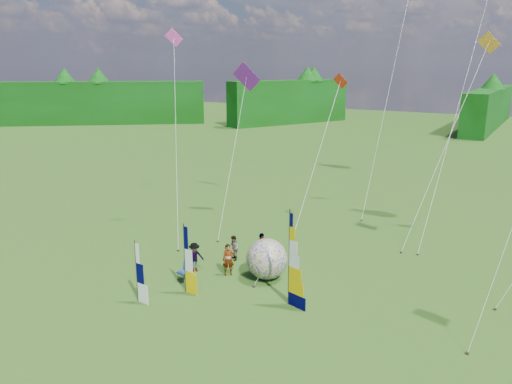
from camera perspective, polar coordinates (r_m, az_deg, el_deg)
The scene contains 17 objects.
ground at distance 23.98m, azimuth -3.04°, elevation -15.26°, with size 220.00×220.00×0.00m, color #416F27.
treeline_ring at distance 22.27m, azimuth -3.18°, elevation -6.29°, with size 210.00×210.00×8.00m, color #0D5013, non-canonical shape.
feather_banner_main at distance 25.09m, azimuth 3.79°, elevation -7.69°, with size 1.32×0.10×4.87m, color #000036, non-canonical shape.
side_banner_left at distance 26.80m, azimuth -8.15°, elevation -7.65°, with size 1.03×0.10×3.71m, color #D5AF00, non-canonical shape.
side_banner_far at distance 26.30m, azimuth -13.50°, elevation -8.94°, with size 0.96×0.10×3.22m, color white, non-canonical shape.
bol_inflatable at distance 28.43m, azimuth 1.24°, elevation -7.66°, with size 2.34×2.34×2.34m, color #1912A2.
spectator_a at distance 28.98m, azimuth -3.18°, elevation -7.74°, with size 0.68×0.45×1.87m, color #66594C.
spectator_b at distance 31.09m, azimuth -2.58°, elevation -6.42°, with size 0.77×0.38×1.59m, color #66594C.
spectator_c at distance 29.67m, azimuth -7.05°, elevation -7.39°, with size 1.14×0.42×1.77m, color #66594C.
spectator_d at distance 30.83m, azimuth 0.64°, elevation -6.35°, with size 1.08×0.44×1.84m, color #66594C.
camp_chair at distance 28.66m, azimuth -8.26°, elevation -8.93°, with size 0.66×0.66×1.14m, color navy, non-canonical shape.
kite_whale at distance 37.35m, azimuth 23.15°, elevation 13.73°, with size 5.21×15.47×24.23m, color black, non-canonical shape.
kite_rainbow_delta at distance 36.87m, azimuth -2.63°, elevation 5.94°, with size 6.70×12.08×12.81m, color red, non-canonical shape.
small_kite_red at distance 36.68m, azimuth 7.07°, elevation 4.83°, with size 2.38×10.51×11.58m, color red, non-canonical shape.
small_kite_orange at distance 35.71m, azimuth 21.02°, elevation 6.10°, with size 5.30×10.90×14.52m, color orange, non-canonical shape.
small_kite_pink at distance 34.74m, azimuth -9.17°, elevation 6.90°, with size 6.61×7.78×14.80m, color #FF44BB, non-canonical shape.
small_kite_green at distance 41.88m, azimuth 15.13°, elevation 12.57°, with size 3.38×11.32×21.64m, color green, non-canonical shape.
Camera 1 is at (11.85, -17.11, 11.92)m, focal length 35.00 mm.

